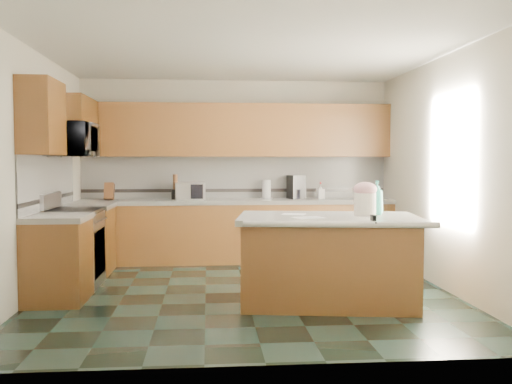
{
  "coord_description": "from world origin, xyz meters",
  "views": [
    {
      "loc": [
        -0.42,
        -6.35,
        1.49
      ],
      "look_at": [
        0.15,
        0.35,
        1.12
      ],
      "focal_mm": 40.0,
      "sensor_mm": 36.0,
      "label": 1
    }
  ],
  "objects": [
    {
      "name": "window_light_proxy",
      "position": [
        2.29,
        -0.2,
        1.5
      ],
      "size": [
        0.02,
        1.4,
        1.1
      ],
      "primitive_type": "cube",
      "color": "white",
      "rests_on": "wall_right"
    },
    {
      "name": "utensil_crock",
      "position": [
        -0.89,
        2.08,
        0.99
      ],
      "size": [
        0.12,
        0.12,
        0.15
      ],
      "primitive_type": "cylinder",
      "color": "black",
      "rests_on": "back_countertop"
    },
    {
      "name": "treat_jar",
      "position": [
        1.21,
        -0.57,
        1.04
      ],
      "size": [
        0.26,
        0.26,
        0.24
      ],
      "primitive_type": "cylinder",
      "rotation": [
        0.0,
        0.0,
        0.16
      ],
      "color": "white",
      "rests_on": "island_top"
    },
    {
      "name": "left_base_cab_rear",
      "position": [
        -2.0,
        1.29,
        0.43
      ],
      "size": [
        0.6,
        0.82,
        0.86
      ],
      "primitive_type": "cube",
      "color": "black",
      "rests_on": "ground"
    },
    {
      "name": "left_upper_cab_rear",
      "position": [
        -2.13,
        1.42,
        1.94
      ],
      "size": [
        0.33,
        1.09,
        0.78
      ],
      "primitive_type": "cube",
      "color": "black",
      "rests_on": "wall_left"
    },
    {
      "name": "range_oven_door",
      "position": [
        -1.71,
        0.5,
        0.4
      ],
      "size": [
        0.02,
        0.68,
        0.55
      ],
      "primitive_type": "cube",
      "color": "black",
      "rests_on": "range_body"
    },
    {
      "name": "paper_sheet_a",
      "position": [
        0.58,
        -0.75,
        0.92
      ],
      "size": [
        0.35,
        0.3,
        0.0
      ],
      "primitive_type": "cube",
      "rotation": [
        0.0,
        0.0,
        0.33
      ],
      "color": "white",
      "rests_on": "island_top"
    },
    {
      "name": "range_handle",
      "position": [
        -1.68,
        0.5,
        0.78
      ],
      "size": [
        0.02,
        0.66,
        0.02
      ],
      "primitive_type": "cylinder",
      "rotation": [
        1.57,
        0.0,
        0.0
      ],
      "color": "#B7B7BC",
      "rests_on": "range_body"
    },
    {
      "name": "toaster_oven_door",
      "position": [
        -0.68,
        1.91,
        1.04
      ],
      "size": [
        0.39,
        0.01,
        0.21
      ],
      "primitive_type": "cube",
      "color": "black",
      "rests_on": "toaster_oven"
    },
    {
      "name": "wall_front",
      "position": [
        0.0,
        -2.32,
        1.35
      ],
      "size": [
        4.6,
        0.04,
        2.7
      ],
      "primitive_type": "cube",
      "color": "beige",
      "rests_on": "ground"
    },
    {
      "name": "left_counter_rear",
      "position": [
        -2.0,
        1.29,
        0.89
      ],
      "size": [
        0.64,
        0.82,
        0.06
      ],
      "primitive_type": "cube",
      "color": "white",
      "rests_on": "left_base_cab_rear"
    },
    {
      "name": "knife_block",
      "position": [
        -1.84,
        2.05,
        1.04
      ],
      "size": [
        0.14,
        0.18,
        0.27
      ],
      "primitive_type": "cube",
      "rotation": [
        -0.31,
        0.0,
        -0.02
      ],
      "color": "#472814",
      "rests_on": "back_countertop"
    },
    {
      "name": "back_base_cab",
      "position": [
        0.0,
        2.0,
        0.43
      ],
      "size": [
        4.6,
        0.6,
        0.86
      ],
      "primitive_type": "cube",
      "color": "black",
      "rests_on": "ground"
    },
    {
      "name": "water_jug",
      "position": [
        0.88,
        2.06,
        1.05
      ],
      "size": [
        0.16,
        0.16,
        0.26
      ],
      "primitive_type": "cylinder",
      "color": "#56A3D4",
      "rests_on": "back_countertop"
    },
    {
      "name": "left_backsplash",
      "position": [
        -2.29,
        0.55,
        1.24
      ],
      "size": [
        0.02,
        2.3,
        0.63
      ],
      "primitive_type": "cube",
      "color": "silver",
      "rests_on": "wall_left"
    },
    {
      "name": "paper_sheet_b",
      "position": [
        0.49,
        -0.37,
        0.92
      ],
      "size": [
        0.29,
        0.25,
        0.0
      ],
      "primitive_type": "cube",
      "rotation": [
        0.0,
        0.0,
        -0.34
      ],
      "color": "white",
      "rests_on": "island_top"
    },
    {
      "name": "soap_back_cap",
      "position": [
        1.27,
        2.05,
        1.16
      ],
      "size": [
        0.02,
        0.02,
        0.03
      ],
      "primitive_type": "cylinder",
      "color": "red",
      "rests_on": "soap_bottle_back"
    },
    {
      "name": "clamp_body",
      "position": [
        1.15,
        -1.08,
        0.93
      ],
      "size": [
        0.03,
        0.1,
        0.09
      ],
      "primitive_type": "cube",
      "rotation": [
        0.0,
        0.0,
        0.0
      ],
      "color": "black",
      "rests_on": "island_top"
    },
    {
      "name": "soap_bottle_island",
      "position": [
        1.37,
        -0.47,
        1.1
      ],
      "size": [
        0.15,
        0.15,
        0.36
      ],
      "primitive_type": "imported",
      "rotation": [
        0.0,
        0.0,
        -0.06
      ],
      "color": "teal",
      "rests_on": "island_top"
    },
    {
      "name": "island_top",
      "position": [
        0.83,
        -0.55,
        0.89
      ],
      "size": [
        1.98,
        1.35,
        0.06
      ],
      "primitive_type": "cube",
      "rotation": [
        0.0,
        0.0,
        -0.15
      ],
      "color": "white",
      "rests_on": "island_base"
    },
    {
      "name": "left_counter_front",
      "position": [
        -2.0,
        -0.24,
        0.89
      ],
      "size": [
        0.64,
        0.72,
        0.06
      ],
      "primitive_type": "cube",
      "color": "white",
      "rests_on": "left_base_cab_front"
    },
    {
      "name": "back_backsplash",
      "position": [
        0.0,
        2.29,
        1.24
      ],
      "size": [
        4.6,
        0.02,
        0.63
      ],
      "primitive_type": "cube",
      "color": "silver",
      "rests_on": "back_countertop"
    },
    {
      "name": "coffee_carafe",
      "position": [
        0.9,
        2.03,
        0.99
      ],
      "size": [
        0.15,
        0.15,
        0.15
      ],
      "primitive_type": "cylinder",
      "color": "black",
      "rests_on": "back_countertop"
    },
    {
      "name": "microwave",
      "position": [
        -2.0,
        0.5,
        1.73
      ],
      "size": [
        0.5,
        0.73,
        0.41
      ],
      "primitive_type": "imported",
      "rotation": [
        0.0,
        0.0,
        1.57
      ],
      "color": "#B7B7BC",
      "rests_on": "wall_left"
    },
    {
      "name": "utensil_bundle",
      "position": [
        -0.89,
        2.08,
        1.18
      ],
      "size": [
        0.07,
        0.07,
        0.22
      ],
      "primitive_type": "cylinder",
      "color": "#472814",
      "rests_on": "utensil_crock"
    },
    {
      "name": "wall_back",
      "position": [
        0.0,
        2.32,
        1.35
      ],
      "size": [
        4.6,
        0.04,
        2.7
      ],
      "primitive_type": "cube",
      "color": "beige",
      "rests_on": "ground"
    },
    {
      "name": "treat_jar_knob_end_r",
      "position": [
        1.25,
        -0.57,
        1.25
      ],
      "size": [
        0.04,
        0.04,
        0.04
      ],
      "primitive_type": "sphere",
      "color": "tan",
      "rests_on": "treat_jar_lid"
    },
    {
      "name": "treat_jar_lid",
      "position": [
        1.21,
        -0.57,
        1.19
      ],
      "size": [
        0.25,
        0.25,
        0.15
      ],
      "primitive_type": "ellipsoid",
      "color": "#E9A2AB",
      "rests_on": "treat_jar"
    },
    {
      "name": "paper_towel",
      "position": [
        0.46,
        2.1,
        1.06
      ],
      "size": [
        0.13,
        0.13,
        0.28
      ],
      "primitive_type": "cylinder",
      "color": "white",
      "rests_on": "back_countertop"
    },
    {
      "name": "range_backguard",
      "position": [
        -2.26,
        0.5,
        1.02
      ],
      "size": [
        0.06,
        0.76,
        0.18
      ],
      "primitive_type": "cube",
      "color": "#B7B7BC",
      "rests_on": "range_body"
    },
    {
      "name": "left_accent_band",
      "position": [
        -2.28,
        0.55,
        1.04
      ],
      "size": [
        0.01,
        2.3,
        0.05
      ],
      "primitive_type": "cube",
      "color": "black",
      "rests_on": "wall_left"
    },
    {
      "name": "treat_jar_knob_end_l",
      "position": [
        1.17,
        -0.57,
        1.25
      ],
      "size": [
        0.04,
        0.04,
        0.04
      ],
      "primitive_type": "sphere",
      "color": "tan",
      "rests_on": "treat_jar_lid"
    },
    {
      "name": "coffee_maker",
      "position": [
        0.9,
        2.08,
        1.1
      ],
      "size": [
        0.27,
        0.28,
        0.35
      ],
      "primitive_type": "cube",
      "rotation": [
        0.0,
        0.0,
        0.32
      ],
      "color": "black",
      "rests_on": "back_countertop"
    },
    {
      "name": "toaster_oven",
      "position": [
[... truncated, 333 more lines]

